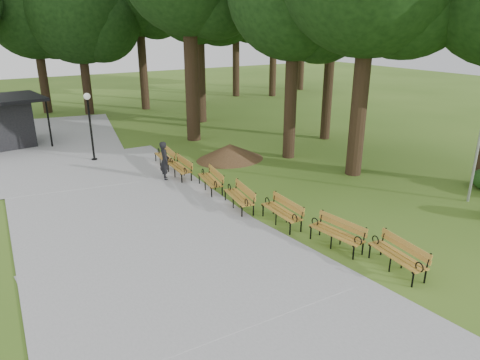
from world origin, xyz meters
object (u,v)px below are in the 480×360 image
bench_6 (165,157)px  lawn_tree_5 (334,1)px  bench_1 (336,234)px  bench_5 (179,168)px  dirt_mound (230,152)px  bench_0 (397,256)px  metal_pole (480,135)px  bench_4 (210,180)px  lamp_post (89,113)px  bench_3 (239,197)px  person (165,161)px  bench_2 (282,212)px

bench_6 → lawn_tree_5: size_ratio=0.18×
bench_1 → bench_5: bearing=-178.0°
dirt_mound → bench_6: size_ratio=1.54×
bench_0 → lawn_tree_5: bearing=152.2°
bench_0 → bench_5: bearing=-162.9°
dirt_mound → bench_5: 3.47m
lawn_tree_5 → bench_1: bearing=-130.6°
metal_pole → lawn_tree_5: bearing=79.3°
lawn_tree_5 → bench_4: bearing=-157.7°
bench_1 → bench_4: 6.33m
lamp_post → lawn_tree_5: 14.12m
bench_3 → bench_5: 4.36m
bench_0 → bench_3: bearing=-159.5°
bench_5 → metal_pole: bearing=47.2°
person → lamp_post: 5.13m
lamp_post → metal_pole: (10.92, -12.92, 0.21)m
metal_pole → bench_3: bearing=152.8°
bench_0 → metal_pole: bearing=113.0°
bench_1 → lawn_tree_5: 15.33m
bench_1 → bench_6: same height
lawn_tree_5 → bench_3: bearing=-147.6°
bench_3 → bench_5: size_ratio=1.00×
bench_5 → bench_0: bearing=13.0°
metal_pole → bench_6: 13.33m
bench_0 → bench_2: same height
person → bench_4: size_ratio=0.90×
metal_pole → bench_4: metal_pole is taller
dirt_mound → bench_4: size_ratio=1.54×
lawn_tree_5 → bench_0: bearing=-124.5°
person → bench_1: bearing=-152.3°
bench_1 → lawn_tree_5: size_ratio=0.18×
person → bench_6: person is taller
dirt_mound → bench_5: (-3.28, -1.14, 0.04)m
bench_1 → bench_2: (-0.45, 2.17, 0.00)m
metal_pole → bench_6: bearing=128.9°
lawn_tree_5 → bench_6: bearing=-179.7°
lawn_tree_5 → metal_pole: bearing=-100.7°
person → bench_4: person is taller
bench_0 → person: bearing=-159.4°
lawn_tree_5 → lamp_post: bearing=168.4°
person → bench_3: 4.52m
person → lamp_post: lamp_post is taller
bench_0 → bench_4: 8.26m
bench_3 → bench_2: bearing=24.8°
bench_4 → bench_6: size_ratio=1.00×
bench_1 → bench_6: 10.34m
dirt_mound → bench_1: size_ratio=1.54×
dirt_mound → bench_0: bench_0 is taller
bench_0 → bench_5: 10.46m
bench_1 → bench_2: bearing=-176.1°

